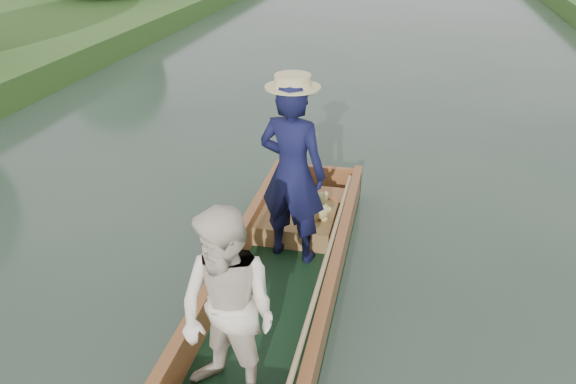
# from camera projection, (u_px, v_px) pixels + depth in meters

# --- Properties ---
(ground) EXTENTS (120.00, 120.00, 0.00)m
(ground) POSITION_uv_depth(u_px,v_px,m) (274.00, 311.00, 5.24)
(ground) COLOR #283D30
(ground) RESTS_ON ground
(punt) EXTENTS (1.12, 5.00, 1.99)m
(punt) POSITION_uv_depth(u_px,v_px,m) (271.00, 256.00, 4.95)
(punt) COLOR black
(punt) RESTS_ON ground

